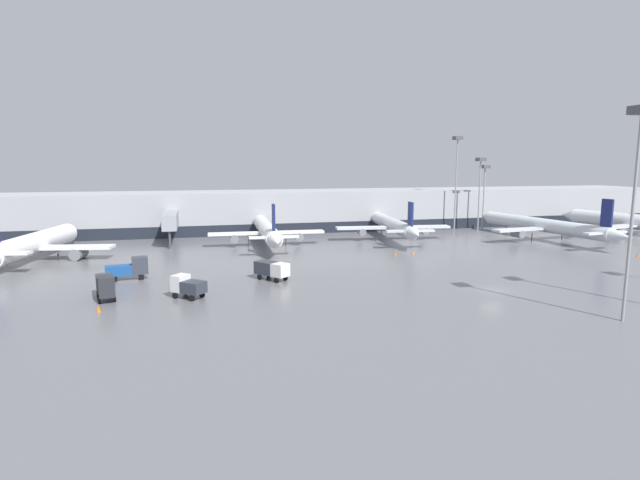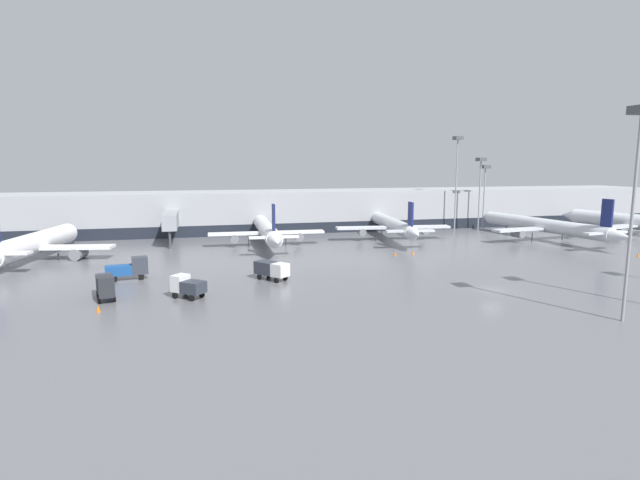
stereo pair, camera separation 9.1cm
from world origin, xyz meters
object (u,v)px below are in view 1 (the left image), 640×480
service_truck_0 (272,269)px  apron_light_mast_4 (485,178)px  parked_jet_4 (393,225)px  traffic_cone_2 (638,255)px  apron_light_mast_5 (457,158)px  traffic_cone_3 (98,308)px  apron_light_mast_3 (480,173)px  parked_jet_0 (33,244)px  parked_jet_2 (545,226)px  parked_jet_3 (267,230)px  traffic_cone_1 (395,253)px  service_truck_3 (105,285)px  service_truck_1 (188,286)px  apron_light_mast_1 (638,156)px  service_truck_2 (130,268)px  parked_jet_1 (636,222)px  traffic_cone_0 (413,253)px

service_truck_0 → apron_light_mast_4: (55.11, 38.51, 10.60)m
parked_jet_4 → traffic_cone_2: (32.68, -26.67, -2.76)m
parked_jet_4 → apron_light_mast_5: bearing=-54.7°
traffic_cone_3 → apron_light_mast_3: apron_light_mast_3 is taller
parked_jet_0 → parked_jet_2: 93.22m
parked_jet_3 → traffic_cone_1: bearing=-125.4°
service_truck_3 → traffic_cone_3: size_ratio=7.54×
traffic_cone_2 → service_truck_0: bearing=-178.0°
service_truck_0 → traffic_cone_3: 22.08m
service_truck_1 → apron_light_mast_1: apron_light_mast_1 is taller
traffic_cone_2 → service_truck_2: bearing=178.0°
service_truck_1 → parked_jet_2: bearing=-117.2°
parked_jet_0 → service_truck_2: size_ratio=6.06×
traffic_cone_1 → apron_light_mast_5: (25.59, 26.58, 16.20)m
parked_jet_2 → apron_light_mast_4: apron_light_mast_4 is taller
parked_jet_3 → apron_light_mast_3: 51.50m
apron_light_mast_1 → parked_jet_2: bearing=59.6°
traffic_cone_2 → traffic_cone_3: 82.15m
service_truck_0 → traffic_cone_2: size_ratio=8.99×
traffic_cone_1 → apron_light_mast_3: (30.09, 23.95, 12.94)m
parked_jet_2 → service_truck_1: (-68.94, -27.68, -1.55)m
parked_jet_1 → service_truck_3: (-102.57, -28.10, -1.06)m
traffic_cone_1 → apron_light_mast_5: apron_light_mast_5 is taller
parked_jet_0 → parked_jet_2: parked_jet_2 is taller
traffic_cone_1 → traffic_cone_3: 48.24m
parked_jet_2 → traffic_cone_1: 36.48m
parked_jet_2 → traffic_cone_2: parked_jet_2 is taller
traffic_cone_0 → apron_light_mast_5: (22.30, 26.44, 16.23)m
parked_jet_3 → service_truck_0: bearing=175.5°
apron_light_mast_3 → apron_light_mast_5: apron_light_mast_5 is taller
traffic_cone_1 → apron_light_mast_1: bearing=-78.2°
apron_light_mast_4 → service_truck_1: bearing=-145.6°
traffic_cone_2 → apron_light_mast_5: bearing=109.4°
apron_light_mast_1 → traffic_cone_1: bearing=101.8°
traffic_cone_2 → apron_light_mast_1: size_ratio=0.03×
parked_jet_4 → traffic_cone_0: (-2.80, -15.79, -2.75)m
apron_light_mast_5 → service_truck_2: bearing=-152.6°
parked_jet_4 → apron_light_mast_5: apron_light_mast_5 is taller
service_truck_0 → service_truck_3: bearing=-114.8°
service_truck_2 → service_truck_3: service_truck_2 is taller
service_truck_2 → apron_light_mast_4: bearing=17.1°
parked_jet_2 → apron_light_mast_1: apron_light_mast_1 is taller
traffic_cone_3 → service_truck_1: bearing=20.7°
traffic_cone_0 → traffic_cone_2: 37.11m
parked_jet_2 → apron_light_mast_5: 24.84m
traffic_cone_3 → apron_light_mast_5: 85.66m
parked_jet_1 → service_truck_3: parked_jet_1 is taller
service_truck_3 → apron_light_mast_3: (72.65, 41.68, 11.61)m
traffic_cone_2 → apron_light_mast_5: (-13.18, 37.33, 16.25)m
parked_jet_3 → service_truck_0: parked_jet_3 is taller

